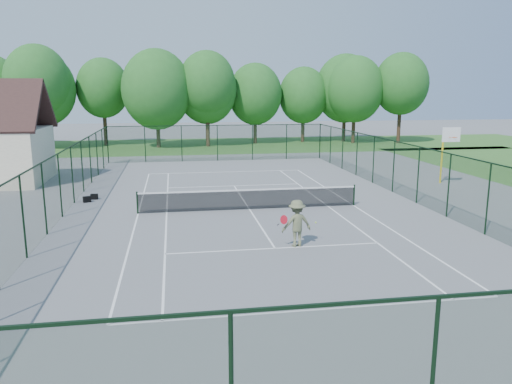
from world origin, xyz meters
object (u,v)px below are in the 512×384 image
(basketball_goal, at_px, (447,144))
(sports_bag_a, at_px, (87,199))
(tennis_net, at_px, (249,198))
(tennis_player, at_px, (297,223))

(basketball_goal, xyz_separation_m, sports_bag_a, (-21.66, -1.68, -2.41))
(tennis_net, relative_size, sports_bag_a, 27.98)
(tennis_net, height_order, basketball_goal, basketball_goal)
(tennis_net, height_order, sports_bag_a, tennis_net)
(basketball_goal, distance_m, tennis_player, 16.68)
(tennis_net, relative_size, tennis_player, 6.11)
(tennis_net, distance_m, sports_bag_a, 8.91)
(tennis_net, distance_m, tennis_player, 6.32)
(basketball_goal, bearing_deg, tennis_player, -138.51)
(tennis_net, distance_m, basketball_goal, 14.27)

